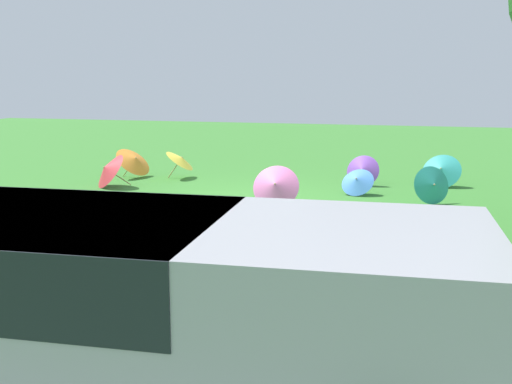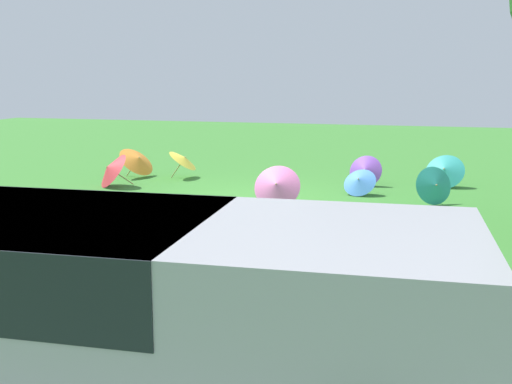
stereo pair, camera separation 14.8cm
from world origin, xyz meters
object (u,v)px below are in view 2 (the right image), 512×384
(van_dark, at_px, (135,300))
(parasol_red_0, at_px, (110,169))
(park_bench, at_px, (245,233))
(parasol_red_1, at_px, (346,245))
(parasol_pink_0, at_px, (277,185))
(parasol_orange_1, at_px, (138,160))
(parasol_blue_0, at_px, (359,181))
(parasol_purple_0, at_px, (365,170))
(parasol_teal_1, at_px, (444,170))
(parasol_yellow_1, at_px, (184,159))
(parasol_teal_0, at_px, (435,185))
(parasol_teal_2, at_px, (220,213))

(van_dark, xyz_separation_m, parasol_red_0, (4.90, -8.78, -0.50))
(van_dark, relative_size, park_bench, 2.81)
(parasol_red_1, bearing_deg, park_bench, 5.60)
(parasol_red_1, height_order, parasol_pink_0, parasol_pink_0)
(park_bench, distance_m, parasol_red_0, 6.83)
(parasol_orange_1, bearing_deg, parasol_red_1, 133.68)
(parasol_red_0, height_order, parasol_pink_0, parasol_pink_0)
(parasol_red_0, bearing_deg, parasol_red_1, 140.89)
(parasol_blue_0, distance_m, parasol_purple_0, 1.13)
(van_dark, height_order, park_bench, van_dark)
(parasol_blue_0, relative_size, parasol_purple_0, 1.02)
(parasol_teal_1, distance_m, parasol_purple_0, 1.79)
(parasol_blue_0, relative_size, parasol_pink_0, 0.89)
(parasol_yellow_1, height_order, parasol_orange_1, parasol_orange_1)
(park_bench, relative_size, parasol_orange_1, 1.49)
(parasol_pink_0, bearing_deg, parasol_orange_1, -31.22)
(parasol_red_0, distance_m, parasol_purple_0, 5.84)
(parasol_yellow_1, bearing_deg, parasol_blue_0, 165.76)
(parasol_teal_0, distance_m, parasol_purple_0, 2.28)
(parasol_teal_2, bearing_deg, parasol_teal_1, -126.68)
(park_bench, height_order, parasol_red_1, park_bench)
(parasol_red_1, distance_m, parasol_purple_0, 6.48)
(parasol_blue_0, relative_size, parasol_red_1, 1.16)
(park_bench, bearing_deg, parasol_orange_1, -54.00)
(parasol_red_0, relative_size, parasol_teal_1, 1.13)
(van_dark, height_order, parasol_red_0, van_dark)
(parasol_red_0, relative_size, parasol_red_1, 1.57)
(parasol_teal_1, height_order, parasol_yellow_1, parasol_teal_1)
(parasol_orange_1, bearing_deg, parasol_pink_0, 148.78)
(park_bench, bearing_deg, parasol_red_0, -47.04)
(parasol_yellow_1, bearing_deg, park_bench, 117.89)
(parasol_yellow_1, height_order, parasol_teal_2, parasol_yellow_1)
(parasol_teal_1, bearing_deg, van_dark, 77.05)
(parasol_yellow_1, relative_size, parasol_teal_2, 1.49)
(parasol_purple_0, bearing_deg, van_dark, 86.10)
(parasol_red_0, height_order, parasol_blue_0, parasol_red_0)
(parasol_teal_0, relative_size, parasol_purple_0, 1.01)
(parasol_blue_0, height_order, parasol_purple_0, parasol_purple_0)
(parasol_teal_0, bearing_deg, parasol_pink_0, 19.33)
(parasol_red_1, height_order, parasol_yellow_1, parasol_yellow_1)
(van_dark, bearing_deg, parasol_red_0, -60.81)
(parasol_teal_0, relative_size, parasol_pink_0, 0.88)
(van_dark, relative_size, parasol_pink_0, 4.98)
(parasol_orange_1, bearing_deg, parasol_yellow_1, -169.70)
(parasol_purple_0, relative_size, parasol_orange_1, 0.74)
(van_dark, height_order, parasol_blue_0, van_dark)
(parasol_red_0, height_order, parasol_purple_0, parasol_red_0)
(parasol_red_1, bearing_deg, parasol_teal_0, -103.52)
(parasol_purple_0, distance_m, parasol_orange_1, 5.60)
(parasol_blue_0, distance_m, parasol_red_1, 5.36)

